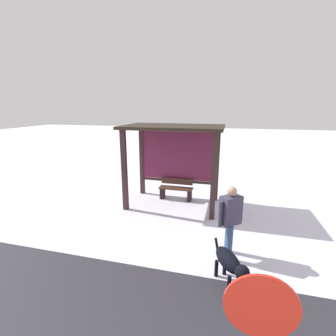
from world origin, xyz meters
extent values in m
plane|color=white|center=(0.00, 0.00, 0.00)|extent=(60.00, 60.00, 0.00)
cube|color=#33211F|center=(-1.33, -0.75, 1.24)|extent=(0.14, 0.14, 2.49)
cube|color=#33211F|center=(1.33, -0.75, 1.24)|extent=(0.14, 0.14, 2.49)
cube|color=#33211F|center=(-1.33, 0.75, 1.24)|extent=(0.14, 0.14, 2.49)
cube|color=#33211F|center=(1.33, 0.75, 1.24)|extent=(0.14, 0.14, 2.49)
cube|color=#2F251B|center=(0.00, 0.00, 2.53)|extent=(3.05, 1.89, 0.09)
cube|color=maroon|center=(0.00, 0.75, 1.48)|extent=(2.52, 0.08, 1.68)
cube|color=#33211F|center=(0.00, 0.73, 0.58)|extent=(2.52, 0.06, 0.08)
cube|color=#43281E|center=(0.00, 0.45, 0.40)|extent=(1.16, 0.36, 0.04)
cube|color=#43281E|center=(0.00, 0.61, 0.60)|extent=(1.11, 0.04, 0.20)
cube|color=black|center=(0.48, 0.45, 0.19)|extent=(0.12, 0.31, 0.38)
cube|color=black|center=(-0.48, 0.45, 0.19)|extent=(0.12, 0.31, 0.38)
cube|color=#403B52|center=(1.81, -2.46, 1.07)|extent=(0.49, 0.48, 0.61)
sphere|color=tan|center=(1.81, -2.46, 1.47)|extent=(0.21, 0.21, 0.21)
cylinder|color=#38547A|center=(1.82, -2.61, 0.38)|extent=(0.20, 0.20, 0.76)
cylinder|color=#38547A|center=(1.79, -2.31, 0.38)|extent=(0.20, 0.20, 0.76)
cylinder|color=#403B52|center=(1.61, -2.64, 1.04)|extent=(0.13, 0.13, 0.54)
cylinder|color=#403B52|center=(2.00, -2.28, 1.04)|extent=(0.13, 0.13, 0.54)
ellipsoid|color=black|center=(1.80, -3.33, 0.49)|extent=(0.62, 0.76, 0.32)
sphere|color=black|center=(2.03, -3.70, 0.55)|extent=(0.24, 0.24, 0.24)
cylinder|color=black|center=(1.58, -2.97, 0.54)|extent=(0.13, 0.17, 0.26)
cylinder|color=black|center=(1.84, -3.57, 0.16)|extent=(0.07, 0.07, 0.33)
cylinder|color=black|center=(2.00, -3.48, 0.16)|extent=(0.07, 0.07, 0.33)
cylinder|color=black|center=(1.61, -3.18, 0.16)|extent=(0.07, 0.07, 0.33)
cylinder|color=black|center=(1.76, -3.09, 0.16)|extent=(0.07, 0.07, 0.33)
cylinder|color=red|center=(1.94, -5.94, 1.98)|extent=(0.44, 0.02, 0.44)
camera|label=1|loc=(1.71, -7.21, 3.13)|focal=25.68mm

